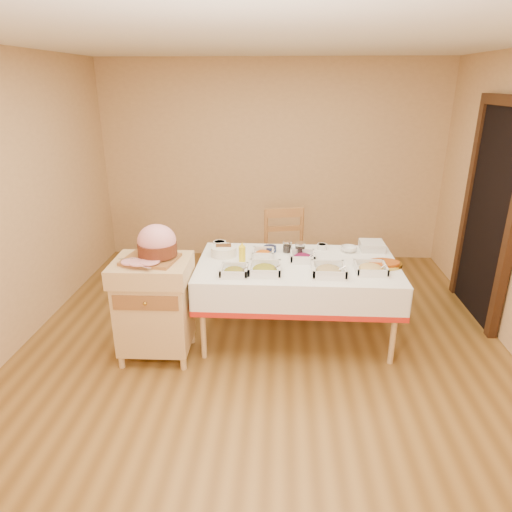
{
  "coord_description": "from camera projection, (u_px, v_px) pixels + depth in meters",
  "views": [
    {
      "loc": [
        0.14,
        -3.58,
        2.31
      ],
      "look_at": [
        -0.08,
        0.2,
        0.86
      ],
      "focal_mm": 32.0,
      "sensor_mm": 36.0,
      "label": 1
    }
  ],
  "objects": [
    {
      "name": "small_bowl_mid",
      "position": [
        270.0,
        248.0,
        4.43
      ],
      "size": [
        0.12,
        0.12,
        0.05
      ],
      "color": "navy",
      "rests_on": "dining_table"
    },
    {
      "name": "dining_table",
      "position": [
        297.0,
        279.0,
        4.22
      ],
      "size": [
        1.82,
        1.02,
        0.76
      ],
      "color": "#DBB378",
      "rests_on": "ground"
    },
    {
      "name": "serving_dish_c",
      "position": [
        329.0,
        270.0,
        3.91
      ],
      "size": [
        0.29,
        0.29,
        0.12
      ],
      "color": "silver",
      "rests_on": "dining_table"
    },
    {
      "name": "serving_dish_e",
      "position": [
        263.0,
        253.0,
        4.31
      ],
      "size": [
        0.21,
        0.2,
        0.1
      ],
      "color": "silver",
      "rests_on": "dining_table"
    },
    {
      "name": "mustard_bottle",
      "position": [
        242.0,
        253.0,
        4.14
      ],
      "size": [
        0.06,
        0.06,
        0.19
      ],
      "color": "yellow",
      "rests_on": "dining_table"
    },
    {
      "name": "preserve_jar_left",
      "position": [
        287.0,
        247.0,
        4.41
      ],
      "size": [
        0.09,
        0.09,
        0.11
      ],
      "color": "silver",
      "rests_on": "dining_table"
    },
    {
      "name": "bread_basket",
      "position": [
        224.0,
        251.0,
        4.33
      ],
      "size": [
        0.24,
        0.24,
        0.11
      ],
      "color": "white",
      "rests_on": "dining_table"
    },
    {
      "name": "dining_chair",
      "position": [
        286.0,
        257.0,
        4.93
      ],
      "size": [
        0.54,
        0.53,
        1.04
      ],
      "color": "#956031",
      "rests_on": "ground"
    },
    {
      "name": "serving_dish_d",
      "position": [
        371.0,
        268.0,
        3.96
      ],
      "size": [
        0.27,
        0.27,
        0.1
      ],
      "color": "silver",
      "rests_on": "dining_table"
    },
    {
      "name": "bowl_white_imported",
      "position": [
        293.0,
        249.0,
        4.46
      ],
      "size": [
        0.15,
        0.15,
        0.04
      ],
      "primitive_type": "imported",
      "rotation": [
        0.0,
        0.0,
        -0.08
      ],
      "color": "silver",
      "rests_on": "dining_table"
    },
    {
      "name": "small_bowl_right",
      "position": [
        322.0,
        246.0,
        4.5
      ],
      "size": [
        0.1,
        0.1,
        0.05
      ],
      "color": "silver",
      "rests_on": "dining_table"
    },
    {
      "name": "bowl_small_imported",
      "position": [
        349.0,
        249.0,
        4.43
      ],
      "size": [
        0.17,
        0.17,
        0.05
      ],
      "primitive_type": "imported",
      "rotation": [
        0.0,
        0.0,
        -0.1
      ],
      "color": "silver",
      "rests_on": "dining_table"
    },
    {
      "name": "room_shell",
      "position": [
        264.0,
        214.0,
        3.7
      ],
      "size": [
        5.0,
        5.0,
        5.0
      ],
      "color": "brown",
      "rests_on": "ground"
    },
    {
      "name": "brass_platter",
      "position": [
        384.0,
        264.0,
        4.08
      ],
      "size": [
        0.33,
        0.24,
        0.04
      ],
      "color": "gold",
      "rests_on": "dining_table"
    },
    {
      "name": "doorway",
      "position": [
        490.0,
        211.0,
        4.49
      ],
      "size": [
        0.09,
        1.1,
        2.2
      ],
      "color": "black",
      "rests_on": "ground"
    },
    {
      "name": "serving_dish_b",
      "position": [
        265.0,
        269.0,
        3.93
      ],
      "size": [
        0.28,
        0.28,
        0.11
      ],
      "color": "silver",
      "rests_on": "dining_table"
    },
    {
      "name": "plate_stack",
      "position": [
        372.0,
        246.0,
        4.47
      ],
      "size": [
        0.23,
        0.23,
        0.08
      ],
      "color": "silver",
      "rests_on": "dining_table"
    },
    {
      "name": "serving_dish_f",
      "position": [
        303.0,
        257.0,
        4.21
      ],
      "size": [
        0.24,
        0.23,
        0.11
      ],
      "color": "silver",
      "rests_on": "dining_table"
    },
    {
      "name": "butcher_cart",
      "position": [
        154.0,
        303.0,
        3.94
      ],
      "size": [
        0.65,
        0.55,
        0.91
      ],
      "color": "#DBB378",
      "rests_on": "ground"
    },
    {
      "name": "ham_on_board",
      "position": [
        156.0,
        245.0,
        3.79
      ],
      "size": [
        0.46,
        0.44,
        0.3
      ],
      "color": "#956031",
      "rests_on": "butcher_cart"
    },
    {
      "name": "small_bowl_left",
      "position": [
        220.0,
        244.0,
        4.55
      ],
      "size": [
        0.13,
        0.13,
        0.06
      ],
      "color": "silver",
      "rests_on": "dining_table"
    },
    {
      "name": "preserve_jar_right",
      "position": [
        300.0,
        250.0,
        4.33
      ],
      "size": [
        0.1,
        0.1,
        0.13
      ],
      "color": "silver",
      "rests_on": "dining_table"
    },
    {
      "name": "serving_dish_a",
      "position": [
        234.0,
        271.0,
        3.9
      ],
      "size": [
        0.24,
        0.23,
        0.1
      ],
      "color": "silver",
      "rests_on": "dining_table"
    }
  ]
}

